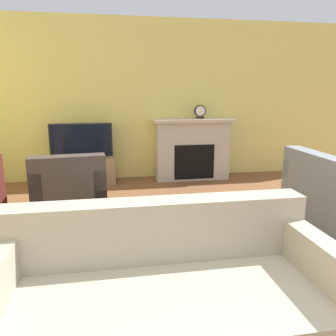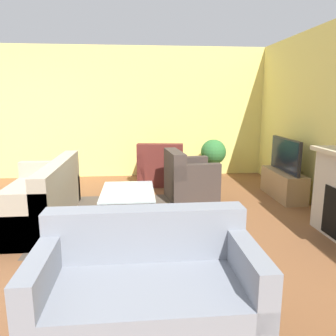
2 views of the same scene
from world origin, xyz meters
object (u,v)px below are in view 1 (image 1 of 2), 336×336
at_px(tv, 81,140).
at_px(coffee_table, 146,215).
at_px(mantel_clock, 200,111).
at_px(couch_sectional, 166,303).
at_px(armchair_accent, 70,195).

relative_size(tv, coffee_table, 0.95).
relative_size(coffee_table, mantel_clock, 4.63).
distance_m(couch_sectional, armchair_accent, 2.32).
bearing_deg(couch_sectional, mantel_clock, 72.22).
relative_size(tv, couch_sectional, 0.51).
height_order(tv, couch_sectional, tv).
height_order(tv, mantel_clock, mantel_clock).
height_order(coffee_table, mantel_clock, mantel_clock).
bearing_deg(tv, coffee_table, -73.13).
height_order(armchair_accent, coffee_table, armchair_accent).
relative_size(couch_sectional, armchair_accent, 2.20).
relative_size(tv, armchair_accent, 1.13).
height_order(tv, coffee_table, tv).
bearing_deg(coffee_table, tv, 106.87).
xyz_separation_m(tv, mantel_clock, (2.00, 0.05, 0.44)).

